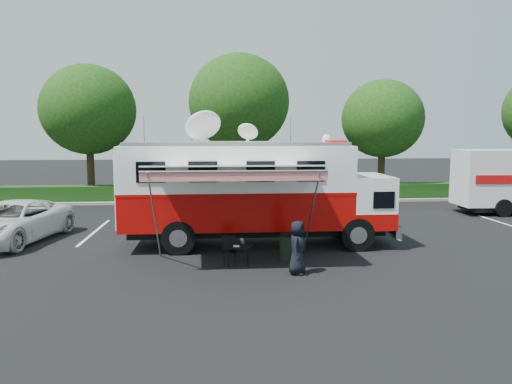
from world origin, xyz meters
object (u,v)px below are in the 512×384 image
white_suv (13,242)px  trash_bin (288,247)px  command_truck (255,191)px  folding_table (238,248)px

white_suv → trash_bin: trash_bin is taller
white_suv → trash_bin: size_ratio=6.44×
command_truck → white_suv: bearing=172.1°
command_truck → trash_bin: bearing=-68.5°
command_truck → folding_table: command_truck is taller
command_truck → folding_table: size_ratio=11.17×
command_truck → white_suv: size_ratio=1.76×
command_truck → trash_bin: 2.87m
white_suv → trash_bin: (9.89, -3.50, 0.43)m
command_truck → trash_bin: command_truck is taller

